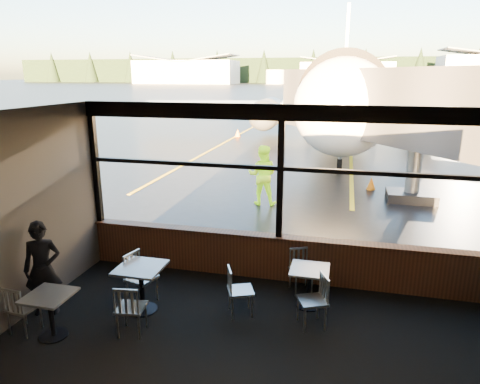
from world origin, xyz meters
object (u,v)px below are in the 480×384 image
at_px(chair_mid_s, 131,308).
at_px(chair_left_s, 24,308).
at_px(chair_near_w, 241,291).
at_px(jet_bridge, 433,130).
at_px(airliner, 346,55).
at_px(cafe_table_mid, 142,289).
at_px(chair_mid_w, 142,279).
at_px(chair_near_e, 312,301).
at_px(cafe_table_near, 309,288).
at_px(cone_nose, 371,183).
at_px(cone_wing, 238,133).
at_px(passenger, 43,269).
at_px(ground_crew, 262,175).
at_px(chair_near_n, 301,271).
at_px(cafe_table_left, 51,316).

height_order(chair_mid_s, chair_left_s, chair_mid_s).
bearing_deg(chair_near_w, jet_bridge, 126.73).
height_order(airliner, cafe_table_mid, airliner).
height_order(chair_mid_w, chair_left_s, chair_mid_w).
distance_m(chair_near_e, chair_mid_s, 2.91).
bearing_deg(chair_near_e, cafe_table_near, -14.53).
distance_m(jet_bridge, cafe_table_near, 7.36).
bearing_deg(chair_near_w, cone_nose, 141.05).
xyz_separation_m(chair_mid_w, cone_wing, (-3.61, 21.36, -0.22)).
bearing_deg(cone_wing, airliner, 15.73).
relative_size(cafe_table_mid, chair_mid_s, 0.94).
distance_m(cafe_table_mid, passenger, 1.70).
bearing_deg(cone_nose, jet_bridge, -57.86).
bearing_deg(chair_near_w, cone_wing, 171.03).
bearing_deg(chair_left_s, ground_crew, 78.42).
distance_m(chair_mid_s, passenger, 1.79).
relative_size(chair_near_e, ground_crew, 0.48).
bearing_deg(ground_crew, airliner, -100.44).
bearing_deg(jet_bridge, cone_wing, 123.40).
distance_m(cafe_table_near, chair_near_n, 0.57).
height_order(chair_near_e, chair_mid_s, chair_near_e).
xyz_separation_m(jet_bridge, chair_near_n, (-3.10, -5.90, -2.04)).
bearing_deg(cone_wing, chair_left_s, -84.48).
bearing_deg(chair_mid_w, chair_near_w, 107.04).
relative_size(chair_mid_s, chair_left_s, 1.05).
xyz_separation_m(airliner, cafe_table_left, (-4.02, -24.56, -4.86)).
xyz_separation_m(chair_near_w, chair_left_s, (-3.24, -1.35, -0.01)).
distance_m(chair_near_e, cone_nose, 9.41).
relative_size(jet_bridge, cafe_table_near, 15.28).
relative_size(airliner, chair_left_s, 40.16).
relative_size(jet_bridge, chair_near_n, 13.52).
height_order(cafe_table_near, chair_near_e, chair_near_e).
relative_size(cafe_table_left, chair_near_w, 0.84).
bearing_deg(chair_left_s, jet_bridge, 53.80).
xyz_separation_m(cafe_table_near, cone_nose, (1.48, 8.70, -0.14)).
height_order(passenger, cone_wing, passenger).
relative_size(chair_near_w, chair_near_n, 1.05).
distance_m(cafe_table_left, chair_mid_s, 1.24).
relative_size(chair_near_w, cone_wing, 1.69).
distance_m(cafe_table_near, chair_near_e, 0.62).
bearing_deg(cone_nose, chair_near_e, -98.40).
bearing_deg(chair_mid_s, cafe_table_left, -170.04).
bearing_deg(cone_wing, chair_near_e, -72.72).
bearing_deg(chair_near_e, cafe_table_mid, 70.61).
distance_m(airliner, chair_mid_w, 23.94).
xyz_separation_m(chair_mid_s, chair_mid_w, (-0.27, 0.92, 0.03)).
distance_m(chair_mid_w, ground_crew, 6.69).
xyz_separation_m(chair_mid_w, chair_left_s, (-1.42, -1.29, -0.05)).
bearing_deg(chair_near_e, cone_wing, -6.73).
relative_size(chair_mid_w, chair_left_s, 1.12).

